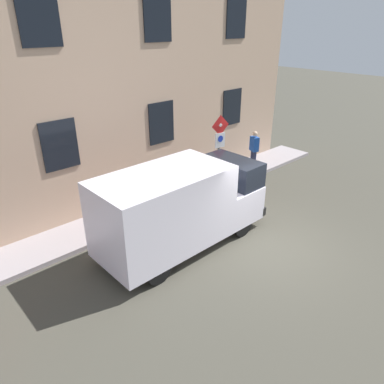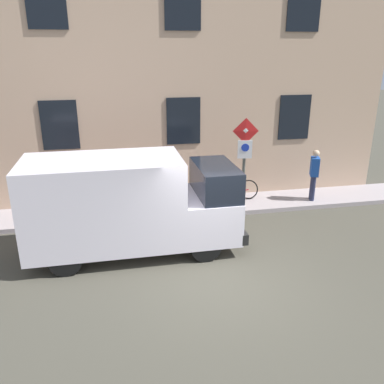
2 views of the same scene
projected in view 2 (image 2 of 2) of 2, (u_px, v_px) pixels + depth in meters
ground_plane at (224, 281)px, 8.98m from camera, size 80.00×80.00×0.00m
sidewalk_slab at (188, 207)px, 13.01m from camera, size 1.61×15.98×0.14m
building_facade at (181, 70)px, 12.63m from camera, size 0.75×13.98×8.65m
sign_post_stacked at (245, 152)px, 12.10m from camera, size 0.18×0.56×2.78m
delivery_van at (129, 203)px, 9.91m from camera, size 2.04×5.34×2.50m
bicycle_red at (233, 189)px, 13.39m from camera, size 0.46×1.72×0.89m
bicycle_purple at (211, 190)px, 13.24m from camera, size 0.46×1.72×0.89m
pedestrian at (314, 173)px, 13.19m from camera, size 0.47×0.39×1.72m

